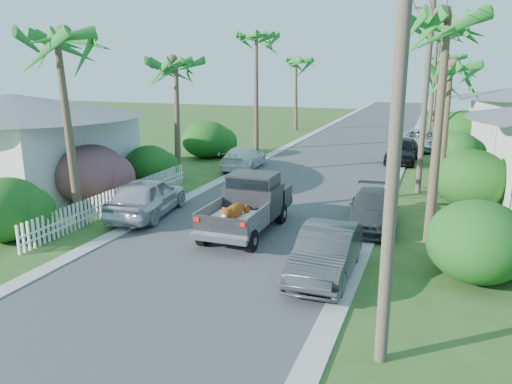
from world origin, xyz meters
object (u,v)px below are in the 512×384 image
at_px(palm_l_c, 256,35).
at_px(utility_pole_d, 437,79).
at_px(pickup_truck, 250,203).
at_px(house_left, 15,146).
at_px(parked_car_rn, 326,253).
at_px(palm_l_d, 297,60).
at_px(parked_car_lf, 243,158).
at_px(parked_car_rm, 374,210).
at_px(palm_r_c, 446,32).
at_px(parked_car_rf, 402,150).
at_px(utility_pole_b, 426,95).
at_px(parked_car_rd, 419,140).
at_px(palm_r_d, 448,57).
at_px(parked_car_ln, 147,197).
at_px(palm_l_b, 175,61).
at_px(palm_r_a, 448,16).
at_px(utility_pole_a, 395,139).
at_px(palm_r_b, 451,65).
at_px(palm_l_a, 60,35).
at_px(utility_pole_c, 433,84).

distance_m(palm_l_c, utility_pole_d, 24.22).
relative_size(pickup_truck, house_left, 0.57).
bearing_deg(parked_car_rn, palm_l_d, 106.76).
xyz_separation_m(parked_car_lf, palm_l_c, (-1.67, 6.72, 7.26)).
distance_m(parked_car_rm, palm_r_c, 20.51).
bearing_deg(utility_pole_d, parked_car_rm, -92.13).
distance_m(palm_l_c, palm_l_d, 12.10).
distance_m(parked_car_rf, utility_pole_b, 8.65).
relative_size(parked_car_rn, parked_car_rd, 0.86).
bearing_deg(palm_r_d, palm_l_d, -155.22).
height_order(parked_car_ln, utility_pole_d, utility_pole_d).
height_order(parked_car_ln, parked_car_lf, parked_car_ln).
height_order(parked_car_lf, palm_l_b, palm_l_b).
bearing_deg(parked_car_ln, palm_r_a, 176.90).
relative_size(palm_l_d, palm_r_a, 0.89).
bearing_deg(house_left, parked_car_rn, -17.40).
xyz_separation_m(utility_pole_b, utility_pole_d, (0.00, 30.00, 0.00)).
height_order(parked_car_rd, palm_r_d, palm_r_d).
bearing_deg(parked_car_rf, parked_car_rd, 84.23).
bearing_deg(utility_pole_a, parked_car_rm, 98.48).
distance_m(pickup_truck, parked_car_rd, 21.79).
distance_m(palm_r_d, house_left, 38.61).
xyz_separation_m(parked_car_lf, house_left, (-8.67, -8.28, 1.47)).
xyz_separation_m(pickup_truck, parked_car_rd, (4.97, 21.21, -0.31)).
bearing_deg(palm_r_b, parked_car_rm, -106.32).
height_order(palm_r_d, house_left, palm_r_d).
bearing_deg(palm_r_a, house_left, 177.03).
bearing_deg(palm_r_c, parked_car_lf, -134.49).
distance_m(palm_r_c, utility_pole_d, 17.37).
bearing_deg(palm_l_d, utility_pole_d, 36.64).
relative_size(utility_pole_a, utility_pole_b, 1.00).
height_order(pickup_truck, palm_l_b, palm_l_b).
bearing_deg(parked_car_rm, palm_l_d, 107.33).
bearing_deg(palm_l_a, palm_l_b, 93.81).
distance_m(parked_car_ln, utility_pole_d, 39.35).
relative_size(pickup_truck, palm_r_a, 0.59).
bearing_deg(utility_pole_c, palm_r_c, -73.30).
height_order(utility_pole_c, utility_pole_d, same).
bearing_deg(parked_car_rd, utility_pole_a, -90.32).
bearing_deg(utility_pole_b, palm_r_a, -84.29).
height_order(parked_car_lf, palm_l_d, palm_l_d).
relative_size(parked_car_rm, palm_r_d, 0.55).
height_order(parked_car_rn, utility_pole_d, utility_pole_d).
bearing_deg(palm_l_c, parked_car_rn, -64.58).
relative_size(parked_car_lf, utility_pole_b, 0.50).
bearing_deg(palm_r_d, palm_r_b, -89.77).
height_order(palm_l_c, utility_pole_d, palm_l_c).
bearing_deg(house_left, pickup_truck, -8.54).
xyz_separation_m(pickup_truck, utility_pole_d, (5.57, 37.96, 3.59)).
relative_size(parked_car_rf, parked_car_rd, 0.90).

